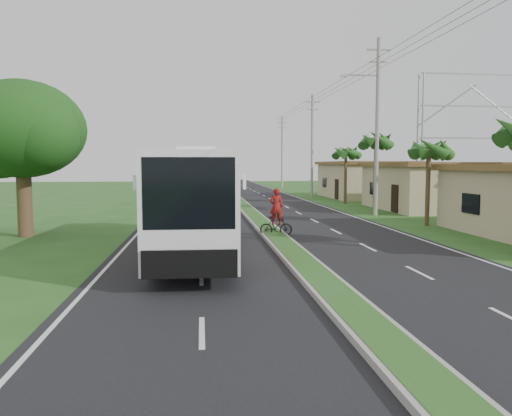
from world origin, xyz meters
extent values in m
plane|color=#284F1D|center=(0.00, 0.00, 0.00)|extent=(180.00, 180.00, 0.00)
cube|color=black|center=(0.00, 20.00, 0.01)|extent=(14.00, 160.00, 0.02)
cube|color=gray|center=(0.00, 20.00, 0.10)|extent=(1.20, 160.00, 0.17)
cube|color=#284F1D|center=(0.00, 20.00, 0.18)|extent=(0.95, 160.00, 0.02)
cube|color=silver|center=(-6.70, 20.00, 0.00)|extent=(0.12, 160.00, 0.01)
cube|color=silver|center=(6.70, 20.00, 0.00)|extent=(0.12, 160.00, 0.01)
cube|color=tan|center=(14.00, 22.00, 1.68)|extent=(7.00, 10.00, 3.35)
cube|color=#54301D|center=(14.00, 22.00, 3.51)|extent=(7.60, 10.60, 0.32)
cube|color=tan|center=(14.00, 36.00, 1.75)|extent=(8.00, 11.00, 3.50)
cube|color=#54301D|center=(14.00, 36.00, 3.66)|extent=(8.60, 11.60, 0.32)
cylinder|color=#473321|center=(9.40, 12.00, 2.30)|extent=(0.26, 0.26, 4.60)
cylinder|color=#473321|center=(8.80, 19.00, 2.70)|extent=(0.26, 0.26, 5.40)
cylinder|color=#473321|center=(9.30, 28.00, 2.40)|extent=(0.26, 0.26, 4.80)
cylinder|color=#473321|center=(-12.00, 10.00, 2.00)|extent=(0.70, 0.70, 4.00)
ellipsoid|color=#1B4011|center=(-12.00, 10.00, 5.20)|extent=(6.00, 6.00, 4.68)
sphere|color=#1B4011|center=(-10.80, 9.00, 4.90)|extent=(3.40, 3.40, 3.40)
cylinder|color=gray|center=(8.50, 18.00, 6.00)|extent=(0.28, 0.28, 12.00)
cube|color=gray|center=(8.50, 18.00, 11.20)|extent=(1.60, 0.12, 0.12)
cube|color=gray|center=(8.50, 18.00, 10.40)|extent=(1.20, 0.10, 0.10)
cube|color=gray|center=(7.30, 18.00, 9.50)|extent=(2.40, 0.10, 0.10)
cylinder|color=gray|center=(8.50, 38.00, 5.50)|extent=(0.28, 0.28, 11.00)
cube|color=gray|center=(8.50, 38.00, 10.20)|extent=(1.60, 0.12, 0.12)
cube|color=gray|center=(8.50, 38.00, 9.40)|extent=(1.20, 0.10, 0.10)
cylinder|color=gray|center=(8.50, 58.00, 5.25)|extent=(0.28, 0.28, 10.50)
cube|color=gray|center=(8.50, 58.00, 9.70)|extent=(1.60, 0.12, 0.12)
cube|color=gray|center=(8.50, 58.00, 8.90)|extent=(1.20, 0.10, 0.10)
cylinder|color=gray|center=(17.00, 29.50, 6.00)|extent=(0.18, 0.18, 12.00)
cylinder|color=gray|center=(17.00, 30.50, 6.00)|extent=(0.18, 0.18, 12.00)
cube|color=gray|center=(22.00, 30.00, 6.00)|extent=(10.00, 0.14, 0.14)
cube|color=gray|center=(22.00, 30.00, 9.00)|extent=(10.00, 0.14, 0.14)
cube|color=gray|center=(22.00, 30.00, 12.00)|extent=(10.00, 0.14, 0.14)
cube|color=white|center=(-3.66, 4.54, 2.20)|extent=(2.99, 13.08, 3.42)
cube|color=black|center=(-3.65, 5.19, 2.95)|extent=(2.98, 10.47, 1.37)
cube|color=black|center=(-3.80, -1.91, 2.74)|extent=(2.44, 0.19, 1.91)
cube|color=#AB250E|center=(-3.69, 3.24, 1.51)|extent=(2.88, 5.70, 0.60)
cube|color=#FFB115|center=(-3.66, 4.86, 1.24)|extent=(2.83, 3.31, 0.27)
cube|color=white|center=(-3.64, 5.84, 4.06)|extent=(1.57, 2.64, 0.30)
cylinder|color=black|center=(-4.98, 0.44, 0.56)|extent=(0.37, 1.14, 1.13)
cylinder|color=black|center=(-2.53, 0.39, 0.56)|extent=(0.37, 1.14, 1.13)
cylinder|color=black|center=(-4.82, 8.04, 0.56)|extent=(0.37, 1.14, 1.13)
cylinder|color=black|center=(-2.36, 7.98, 0.56)|extent=(0.37, 1.14, 1.13)
cube|color=white|center=(-1.80, 56.77, 1.59)|extent=(3.04, 10.56, 2.90)
cube|color=black|center=(-1.77, 57.22, 2.46)|extent=(2.88, 7.85, 0.99)
cube|color=#D84E15|center=(-1.87, 55.87, 1.03)|extent=(2.68, 5.14, 0.32)
cylinder|color=black|center=(-3.11, 52.55, 0.43)|extent=(0.34, 0.89, 0.87)
cylinder|color=black|center=(-1.13, 52.40, 0.43)|extent=(0.34, 0.89, 0.87)
cylinder|color=black|center=(-2.51, 60.68, 0.43)|extent=(0.34, 0.89, 0.87)
cylinder|color=black|center=(-0.52, 60.54, 0.43)|extent=(0.34, 0.89, 0.87)
imported|color=black|center=(0.15, 8.78, 0.48)|extent=(1.61, 0.52, 0.95)
imported|color=maroon|center=(0.15, 8.78, 1.45)|extent=(0.68, 0.46, 1.80)
camera|label=1|loc=(-3.49, -15.19, 3.51)|focal=35.00mm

